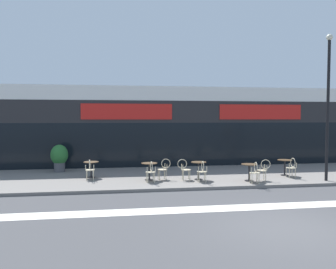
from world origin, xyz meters
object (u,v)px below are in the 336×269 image
Objects in this scene: cafe_chair_1_near at (151,170)px; cafe_chair_4_near at (292,166)px; bistro_table_0 at (91,166)px; cafe_chair_3_side at (263,169)px; lamp_post at (328,98)px; bistro_table_4 at (285,164)px; cafe_chair_1_side at (164,168)px; bistro_table_3 at (249,169)px; planter_pot at (59,157)px; cafe_chair_2_near at (202,170)px; bistro_table_1 at (149,168)px; cafe_chair_0_near at (90,168)px; cafe_chair_3_near at (255,171)px; bistro_table_2 at (199,167)px; cafe_chair_2_side at (184,168)px.

cafe_chair_1_near is 6.30m from cafe_chair_4_near.
bistro_table_0 is 0.79× the size of cafe_chair_3_side.
lamp_post reaches higher than bistro_table_0.
bistro_table_4 is 5.68m from cafe_chair_1_side.
bistro_table_3 is 9.12m from planter_pot.
cafe_chair_1_side is at bearing 62.05° from cafe_chair_2_near.
cafe_chair_2_near reaches higher than bistro_table_4.
bistro_table_3 is at bearing -11.22° from bistro_table_1.
cafe_chair_1_near is at bearing -111.36° from cafe_chair_0_near.
cafe_chair_1_side is 3.81m from cafe_chair_3_near.
bistro_table_2 is 4.19m from cafe_chair_4_near.
planter_pot is (-4.21, 3.44, 0.23)m from cafe_chair_1_near.
cafe_chair_0_near is (0.00, -0.63, 0.01)m from bistro_table_0.
bistro_table_0 is 0.79× the size of cafe_chair_4_near.
bistro_table_2 reaches higher than bistro_table_1.
bistro_table_1 is 0.82× the size of cafe_chair_1_near.
bistro_table_3 reaches higher than bistro_table_0.
bistro_table_4 is (8.82, -0.72, 0.01)m from bistro_table_0.
cafe_chair_4_near reaches higher than bistro_table_0.
cafe_chair_4_near reaches higher than bistro_table_3.
cafe_chair_2_near is at bearing -30.05° from planter_pot.
bistro_table_0 is 0.98× the size of bistro_table_4.
bistro_table_0 is at bearing 165.51° from cafe_chair_2_side.
cafe_chair_4_near is 3.28m from lamp_post.
planter_pot reaches higher than cafe_chair_1_side.
bistro_table_3 is at bearing -14.82° from bistro_table_0.
cafe_chair_2_side and cafe_chair_4_near have the same top height.
cafe_chair_2_near is (1.48, -0.85, 0.00)m from cafe_chair_1_side.
cafe_chair_2_near is (-2.04, -0.02, 0.01)m from bistro_table_3.
cafe_chair_4_near is (-0.00, -0.63, 0.00)m from bistro_table_4.
cafe_chair_1_side is at bearing -30.14° from planter_pot.
bistro_table_4 is 4.33m from cafe_chair_2_near.
cafe_chair_1_near is at bearing 39.20° from cafe_chair_1_side.
cafe_chair_3_side is at bearing -9.91° from bistro_table_1.
cafe_chair_2_near reaches higher than bistro_table_3.
cafe_chair_4_near is 0.15× the size of lamp_post.
planter_pot is (-8.36, 3.64, 0.24)m from bistro_table_3.
cafe_chair_0_near is 4.76m from cafe_chair_2_near.
cafe_chair_1_side is at bearing -96.48° from cafe_chair_0_near.
cafe_chair_1_near is (-6.29, -0.85, 0.00)m from bistro_table_4.
planter_pot reaches higher than cafe_chair_2_near.
bistro_table_2 is 0.85× the size of cafe_chair_2_side.
cafe_chair_1_side is (0.63, 0.01, -0.01)m from bistro_table_1.
planter_pot reaches higher than cafe_chair_4_near.
cafe_chair_2_side is at bearing -80.30° from cafe_chair_1_near.
cafe_chair_3_side is at bearing -13.11° from bistro_table_2.
bistro_table_4 reaches higher than bistro_table_3.
planter_pot is (-6.32, 3.65, 0.23)m from cafe_chair_2_near.
cafe_chair_0_near is 1.00× the size of cafe_chair_3_near.
cafe_chair_2_side is at bearing -174.85° from bistro_table_4.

